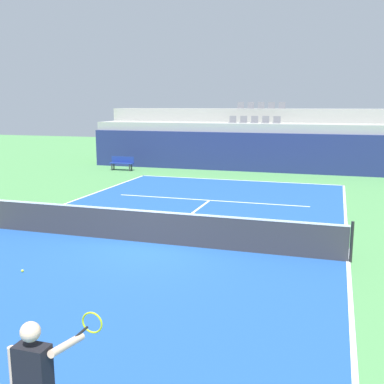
{
  "coord_description": "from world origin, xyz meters",
  "views": [
    {
      "loc": [
        5.0,
        -12.0,
        3.98
      ],
      "look_at": [
        0.6,
        2.0,
        1.2
      ],
      "focal_mm": 43.1,
      "sensor_mm": 36.0,
      "label": 1
    }
  ],
  "objects_px": {
    "player": "(36,384)",
    "player_bench": "(122,162)",
    "tennis_ball_0": "(22,271)",
    "tennis_net": "(152,226)"
  },
  "relations": [
    {
      "from": "tennis_net",
      "to": "player_bench",
      "type": "height_order",
      "value": "tennis_net"
    },
    {
      "from": "player",
      "to": "tennis_net",
      "type": "bearing_deg",
      "value": 98.88
    },
    {
      "from": "tennis_net",
      "to": "player",
      "type": "bearing_deg",
      "value": -76.2
    },
    {
      "from": "player",
      "to": "player_bench",
      "type": "bearing_deg",
      "value": 108.82
    },
    {
      "from": "player_bench",
      "to": "tennis_ball_0",
      "type": "relative_size",
      "value": 22.73
    },
    {
      "from": "player",
      "to": "player_bench",
      "type": "xyz_separation_m",
      "value": [
        -9.58,
        21.78,
        -0.48
      ]
    },
    {
      "from": "player",
      "to": "player_bench",
      "type": "height_order",
      "value": "player"
    },
    {
      "from": "tennis_net",
      "to": "tennis_ball_0",
      "type": "xyz_separation_m",
      "value": [
        -2.07,
        -3.15,
        -0.47
      ]
    },
    {
      "from": "tennis_net",
      "to": "player_bench",
      "type": "xyz_separation_m",
      "value": [
        -7.57,
        13.62,
        -0.0
      ]
    },
    {
      "from": "player",
      "to": "player_bench",
      "type": "distance_m",
      "value": 23.8
    }
  ]
}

